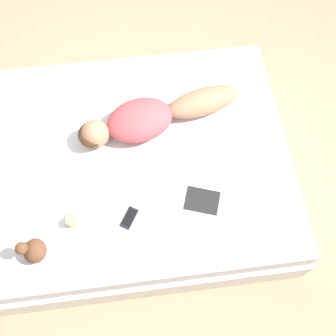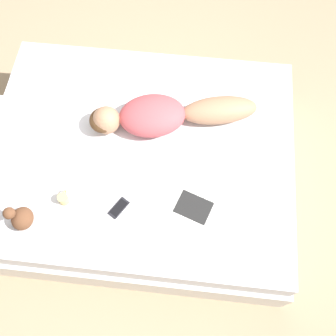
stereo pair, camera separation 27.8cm
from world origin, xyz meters
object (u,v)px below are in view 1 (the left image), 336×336
at_px(open_magazine, 199,219).
at_px(coffee_mug, 72,221).
at_px(person, 151,117).
at_px(cell_phone, 129,218).

bearing_deg(open_magazine, coffee_mug, 104.00).
bearing_deg(open_magazine, person, 35.71).
bearing_deg(coffee_mug, cell_phone, -92.02).
distance_m(person, cell_phone, 0.77).
xyz_separation_m(person, coffee_mug, (-0.71, 0.62, -0.06)).
height_order(person, cell_phone, person).
xyz_separation_m(open_magazine, cell_phone, (0.06, 0.47, 0.00)).
height_order(open_magazine, coffee_mug, coffee_mug).
distance_m(person, coffee_mug, 0.94).
relative_size(coffee_mug, cell_phone, 0.62).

